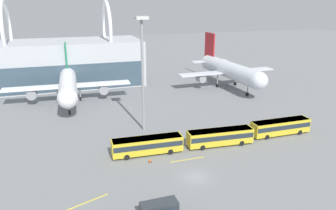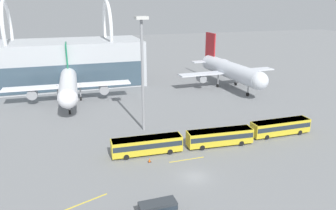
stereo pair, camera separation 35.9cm
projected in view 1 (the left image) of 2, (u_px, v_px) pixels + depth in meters
ground_plane at (195, 177)px, 51.78m from camera, size 440.00×440.00×0.00m
airliner_at_gate_near at (68, 84)px, 88.25m from camera, size 33.73×33.49×14.68m
airliner_at_gate_far at (229, 70)px, 103.86m from camera, size 33.04×36.41×15.97m
shuttle_bus_0 at (147, 145)px, 58.97m from camera, size 12.92×3.34×3.15m
shuttle_bus_1 at (220, 136)px, 62.61m from camera, size 12.97×3.65×3.15m
shuttle_bus_2 at (280, 126)px, 67.56m from camera, size 12.83×2.93×3.15m
service_van_foreground at (159, 208)px, 41.88m from camera, size 4.85×2.15×2.13m
floodlight_mast at (142, 58)px, 65.91m from camera, size 2.45×2.45×23.72m
lane_stripe_1 at (82, 204)px, 44.78m from camera, size 7.73×3.10×0.01m
lane_stripe_2 at (187, 160)px, 57.38m from camera, size 6.49×0.29×0.01m
traffic_cone_0 at (150, 160)px, 56.44m from camera, size 0.56×0.56×0.68m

